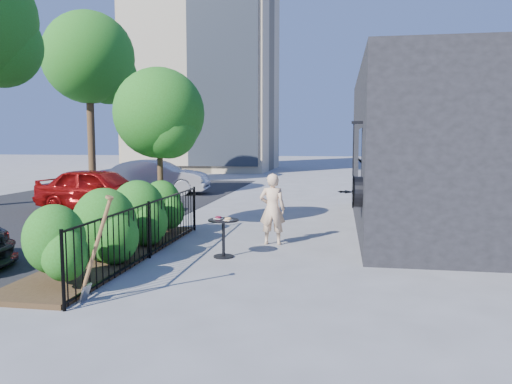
% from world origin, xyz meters
% --- Properties ---
extents(ground, '(120.00, 120.00, 0.00)m').
position_xyz_m(ground, '(0.00, 0.00, 0.00)').
color(ground, gray).
rests_on(ground, ground).
extents(shop_building, '(6.22, 9.00, 4.00)m').
position_xyz_m(shop_building, '(5.50, 4.50, 2.00)').
color(shop_building, black).
rests_on(shop_building, ground).
extents(fence, '(0.05, 6.05, 1.10)m').
position_xyz_m(fence, '(-1.50, 0.00, 0.56)').
color(fence, black).
rests_on(fence, ground).
extents(planting_bed, '(1.30, 6.00, 0.08)m').
position_xyz_m(planting_bed, '(-2.20, 0.00, 0.04)').
color(planting_bed, '#382616').
rests_on(planting_bed, ground).
extents(shrubs, '(1.10, 5.60, 1.24)m').
position_xyz_m(shrubs, '(-2.10, 0.10, 0.70)').
color(shrubs, '#245D15').
rests_on(shrubs, ground).
extents(patio_tree, '(2.20, 2.20, 3.94)m').
position_xyz_m(patio_tree, '(-2.24, 2.76, 2.76)').
color(patio_tree, '#3F2B19').
rests_on(patio_tree, ground).
extents(street_tree_far, '(4.40, 4.40, 8.28)m').
position_xyz_m(street_tree_far, '(-9.94, 13.96, 5.92)').
color(street_tree_far, '#3F2B19').
rests_on(street_tree_far, ground).
extents(cafe_table, '(0.59, 0.59, 0.79)m').
position_xyz_m(cafe_table, '(-0.12, 0.32, 0.51)').
color(cafe_table, black).
rests_on(cafe_table, ground).
extents(woman, '(0.57, 0.38, 1.54)m').
position_xyz_m(woman, '(0.64, 1.66, 0.77)').
color(woman, beige).
rests_on(woman, ground).
extents(shovel, '(0.53, 0.20, 1.54)m').
position_xyz_m(shovel, '(-1.26, -2.60, 0.68)').
color(shovel, brown).
rests_on(shovel, ground).
extents(car_red, '(4.30, 2.23, 1.40)m').
position_xyz_m(car_red, '(-5.32, 5.57, 0.70)').
color(car_red, maroon).
rests_on(car_red, ground).
extents(car_silver, '(4.45, 1.91, 1.43)m').
position_xyz_m(car_silver, '(-5.49, 10.84, 0.71)').
color(car_silver, '#ACABB0').
rests_on(car_silver, ground).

